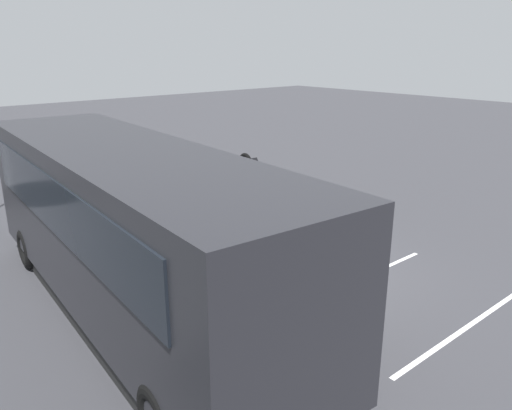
# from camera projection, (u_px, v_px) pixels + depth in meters

# --- Properties ---
(ground_plane) EXTENTS (80.00, 80.00, 0.00)m
(ground_plane) POSITION_uv_depth(u_px,v_px,m) (322.00, 274.00, 11.34)
(ground_plane) COLOR #38383D
(tour_bus) EXTENTS (9.91, 3.25, 3.25)m
(tour_bus) POSITION_uv_depth(u_px,v_px,m) (130.00, 233.00, 9.20)
(tour_bus) COLOR #26262B
(tour_bus) RESTS_ON ground_plane
(spectator_far_left) EXTENTS (0.58, 0.35, 1.73)m
(spectator_far_left) POSITION_uv_depth(u_px,v_px,m) (273.00, 235.00, 10.80)
(spectator_far_left) COLOR black
(spectator_far_left) RESTS_ON ground_plane
(spectator_left) EXTENTS (0.58, 0.36, 1.65)m
(spectator_left) POSITION_uv_depth(u_px,v_px,m) (248.00, 226.00, 11.55)
(spectator_left) COLOR black
(spectator_left) RESTS_ON ground_plane
(spectator_centre) EXTENTS (0.58, 0.36, 1.66)m
(spectator_centre) POSITION_uv_depth(u_px,v_px,m) (208.00, 215.00, 12.26)
(spectator_centre) COLOR black
(spectator_centre) RESTS_ON ground_plane
(parked_motorcycle_silver) EXTENTS (2.05, 0.58, 0.99)m
(parked_motorcycle_silver) POSITION_uv_depth(u_px,v_px,m) (231.00, 262.00, 10.79)
(parked_motorcycle_silver) COLOR black
(parked_motorcycle_silver) RESTS_ON ground_plane
(stunt_motorcycle) EXTENTS (1.86, 0.58, 1.91)m
(stunt_motorcycle) POSITION_uv_depth(u_px,v_px,m) (259.00, 181.00, 15.08)
(stunt_motorcycle) COLOR black
(stunt_motorcycle) RESTS_ON ground_plane
(traffic_cone) EXTENTS (0.34, 0.34, 0.63)m
(traffic_cone) POSITION_uv_depth(u_px,v_px,m) (311.00, 219.00, 14.05)
(traffic_cone) COLOR orange
(traffic_cone) RESTS_ON ground_plane
(bay_line_a) EXTENTS (0.16, 4.66, 0.01)m
(bay_line_a) POSITION_uv_depth(u_px,v_px,m) (467.00, 327.00, 9.19)
(bay_line_a) COLOR white
(bay_line_a) RESTS_ON ground_plane
(bay_line_b) EXTENTS (0.16, 4.67, 0.01)m
(bay_line_b) POSITION_uv_depth(u_px,v_px,m) (356.00, 280.00, 11.02)
(bay_line_b) COLOR white
(bay_line_b) RESTS_ON ground_plane
(bay_line_c) EXTENTS (0.16, 4.81, 0.01)m
(bay_line_c) POSITION_uv_depth(u_px,v_px,m) (277.00, 247.00, 12.84)
(bay_line_c) COLOR white
(bay_line_c) RESTS_ON ground_plane
(bay_line_d) EXTENTS (0.15, 4.46, 0.01)m
(bay_line_d) POSITION_uv_depth(u_px,v_px,m) (218.00, 222.00, 14.67)
(bay_line_d) COLOR white
(bay_line_d) RESTS_ON ground_plane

